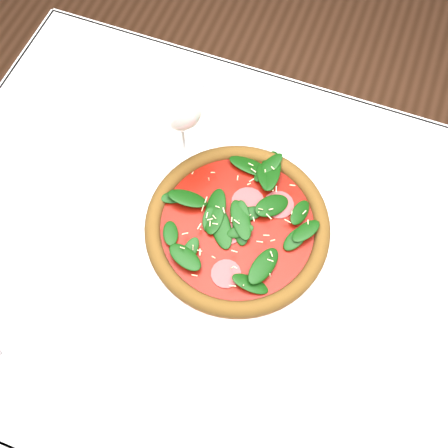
% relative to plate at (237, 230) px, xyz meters
% --- Properties ---
extents(ground, '(6.00, 6.00, 0.00)m').
position_rel_plate_xyz_m(ground, '(0.04, -0.05, -0.76)').
color(ground, brown).
rests_on(ground, ground).
extents(dining_table, '(1.21, 0.81, 0.75)m').
position_rel_plate_xyz_m(dining_table, '(0.04, -0.05, -0.11)').
color(dining_table, white).
rests_on(dining_table, ground).
extents(plate, '(0.37, 0.37, 0.02)m').
position_rel_plate_xyz_m(plate, '(0.00, 0.00, 0.00)').
color(plate, white).
rests_on(plate, dining_table).
extents(pizza, '(0.38, 0.38, 0.04)m').
position_rel_plate_xyz_m(pizza, '(0.00, 0.00, 0.02)').
color(pizza, '#9C5A25').
rests_on(pizza, plate).
extents(wine_glass, '(0.09, 0.09, 0.23)m').
position_rel_plate_xyz_m(wine_glass, '(-0.15, 0.11, 0.15)').
color(wine_glass, white).
rests_on(wine_glass, dining_table).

